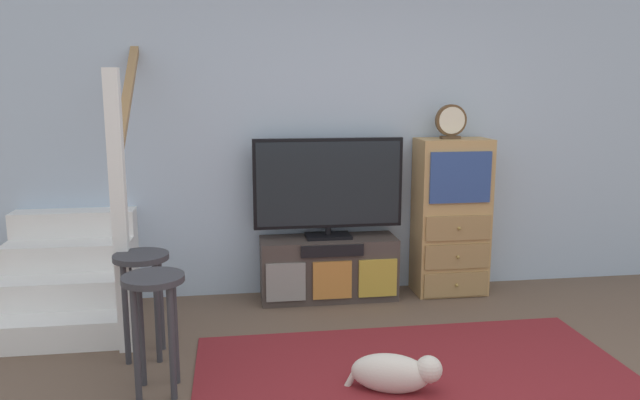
% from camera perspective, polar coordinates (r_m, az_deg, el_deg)
% --- Properties ---
extents(back_wall, '(6.40, 0.12, 2.70)m').
position_cam_1_polar(back_wall, '(5.04, 3.76, 6.72)').
color(back_wall, '#A8BCD1').
rests_on(back_wall, ground_plane).
extents(area_rug, '(2.60, 1.80, 0.01)m').
position_cam_1_polar(area_rug, '(3.64, 9.81, -17.11)').
color(area_rug, maroon).
rests_on(area_rug, ground_plane).
extents(media_console, '(1.08, 0.38, 0.50)m').
position_cam_1_polar(media_console, '(4.92, 0.81, -6.41)').
color(media_console, '#423833').
rests_on(media_console, ground_plane).
extents(television, '(1.18, 0.22, 0.79)m').
position_cam_1_polar(television, '(4.79, 0.78, 1.37)').
color(television, black).
rests_on(television, media_console).
extents(side_cabinet, '(0.58, 0.38, 1.28)m').
position_cam_1_polar(side_cabinet, '(5.09, 12.16, -1.57)').
color(side_cabinet, tan).
rests_on(side_cabinet, ground_plane).
extents(desk_clock, '(0.25, 0.08, 0.27)m').
position_cam_1_polar(desk_clock, '(4.96, 12.16, 7.18)').
color(desk_clock, '#4C3823').
rests_on(desk_clock, side_cabinet).
extents(staircase, '(1.00, 1.36, 2.20)m').
position_cam_1_polar(staircase, '(4.99, -21.85, -5.52)').
color(staircase, white).
rests_on(staircase, ground_plane).
extents(bar_stool_near, '(0.34, 0.34, 0.68)m').
position_cam_1_polar(bar_stool_near, '(3.50, -15.24, -9.52)').
color(bar_stool_near, '#333338').
rests_on(bar_stool_near, ground_plane).
extents(bar_stool_far, '(0.34, 0.34, 0.67)m').
position_cam_1_polar(bar_stool_far, '(3.97, -16.31, -7.23)').
color(bar_stool_far, '#333338').
rests_on(bar_stool_far, ground_plane).
extents(dog, '(0.52, 0.34, 0.23)m').
position_cam_1_polar(dog, '(3.56, 7.06, -15.75)').
color(dog, beige).
rests_on(dog, ground_plane).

